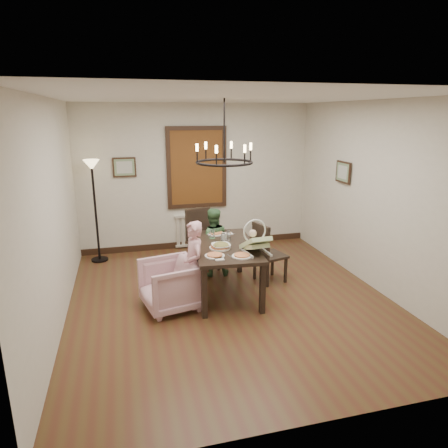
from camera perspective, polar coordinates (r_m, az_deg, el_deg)
name	(u,v)px	position (r m, az deg, el deg)	size (l,w,h in m)	color
room_shell	(224,200)	(5.76, 0.02, 3.47)	(4.51, 5.00, 2.81)	#4F371B
dining_table	(224,250)	(5.87, 0.04, -3.76)	(1.03, 1.67, 0.75)	black
chair_far	(203,240)	(6.81, -2.96, -2.28)	(0.46, 0.46, 1.04)	black
chair_right	(271,252)	(6.36, 6.67, -3.99)	(0.43, 0.43, 0.98)	black
armchair	(171,285)	(5.56, -7.65, -8.61)	(0.73, 0.75, 0.68)	#DBA8B6
elderly_woman	(194,272)	(5.51, -4.35, -6.86)	(0.37, 0.24, 1.01)	pink
seated_man	(212,248)	(6.59, -1.66, -3.38)	(0.46, 0.36, 0.94)	#416B40
baby_bouncer	(255,241)	(5.49, 4.52, -2.50)	(0.36, 0.49, 0.32)	#C0D694
salad_bowl	(221,246)	(5.67, -0.44, -3.15)	(0.32, 0.32, 0.08)	white
pizza_platter	(220,247)	(5.68, -0.58, -3.31)	(0.30, 0.30, 0.04)	tan
drinking_glass	(223,238)	(5.93, -0.11, -2.02)	(0.07, 0.07, 0.13)	silver
window_blinds	(197,168)	(7.74, -3.90, 8.04)	(1.00, 0.03, 1.40)	brown
radiator	(198,230)	(8.02, -3.76, -0.84)	(0.92, 0.12, 0.62)	silver
picture_back	(124,167)	(7.61, -14.05, 7.87)	(0.42, 0.03, 0.36)	black
picture_right	(343,172)	(7.06, 16.67, 7.12)	(0.42, 0.03, 0.36)	black
floor_lamp	(96,213)	(7.45, -17.86, 1.54)	(0.30, 0.30, 1.80)	black
chandelier	(224,162)	(5.58, 0.05, 8.80)	(0.80, 0.80, 0.04)	black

